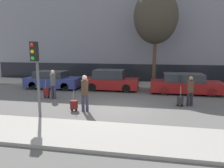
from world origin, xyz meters
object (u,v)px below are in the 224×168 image
Objects in this scene: parked_car_0 at (53,80)px; trolley_left at (47,92)px; parked_car_1 at (110,81)px; traffic_light at (36,64)px; bare_tree_near_crossing at (156,17)px; trolley_center at (74,105)px; pedestrian_center at (85,91)px; parked_bicycle at (175,80)px; pedestrian_right at (190,89)px; parked_car_2 at (185,84)px; trolley_right at (180,100)px; pedestrian_left at (53,83)px.

parked_car_0 is 3.30m from trolley_left.
parked_car_1 reaches higher than trolley_left.
bare_tree_near_crossing is at bearing 62.17° from traffic_light.
trolley_left is 3.60m from trolley_center.
trolley_center is at bearing -41.35° from trolley_left.
traffic_light reaches higher than trolley_center.
parked_car_0 is 2.29× the size of pedestrian_center.
parked_bicycle is (4.96, 7.96, -0.53)m from pedestrian_center.
parked_car_1 reaches higher than parked_bicycle.
pedestrian_center is 1.11× the size of pedestrian_right.
trolley_left is 0.16× the size of bare_tree_near_crossing.
pedestrian_center reaches higher than trolley_center.
bare_tree_near_crossing is (4.89, 9.26, 3.02)m from traffic_light.
parked_car_2 reaches higher than parked_car_0.
parked_car_2 is 5.75m from bare_tree_near_crossing.
pedestrian_center is (4.33, -5.40, 0.39)m from parked_car_0.
trolley_right reaches higher than trolley_center.
pedestrian_right is 0.48× the size of traffic_light.
pedestrian_right is (9.54, -3.37, 0.27)m from parked_car_0.
trolley_right is (7.39, -0.31, -0.68)m from pedestrian_left.
trolley_left is (-0.53, 0.13, -0.63)m from pedestrian_left.
trolley_center is (3.79, -5.48, -0.31)m from parked_car_0.
bare_tree_near_crossing is at bearing 103.61° from trolley_right.
pedestrian_right is at bearing -19.44° from parked_car_0.
parked_car_1 is at bearing 126.14° from pedestrian_right.
bare_tree_near_crossing is at bearing 58.14° from pedestrian_center.
parked_car_2 reaches higher than trolley_right.
pedestrian_right is at bearing 20.23° from trolley_center.
pedestrian_center is (-0.14, -5.57, 0.33)m from parked_car_1.
parked_car_1 is 7.51m from traffic_light.
parked_car_1 is 6.18m from pedestrian_right.
trolley_left is 9.87m from bare_tree_near_crossing.
parked_car_0 reaches higher than trolley_center.
pedestrian_right is 0.22× the size of bare_tree_near_crossing.
pedestrian_center is at bearing -121.93° from parked_bicycle.
traffic_light is 1.89× the size of parked_bicycle.
traffic_light is 11.70m from parked_bicycle.
pedestrian_center is at bearing -112.85° from bare_tree_near_crossing.
trolley_left is at bearing -140.04° from bare_tree_near_crossing.
trolley_right is (-0.52, -0.18, -0.57)m from pedestrian_right.
trolley_left is 0.66× the size of pedestrian_center.
trolley_center is 10.08m from bare_tree_near_crossing.
pedestrian_center is 2.62m from traffic_light.
pedestrian_left is at bearing -13.56° from trolley_left.
parked_car_0 is at bearing 179.53° from parked_car_2.
trolley_right is 0.61× the size of parked_bicycle.
pedestrian_left is 1.63× the size of trolley_right.
parked_car_1 is 3.69× the size of trolley_center.
pedestrian_left is at bearing 133.94° from trolley_center.
parked_car_1 is at bearing 44.11° from trolley_left.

